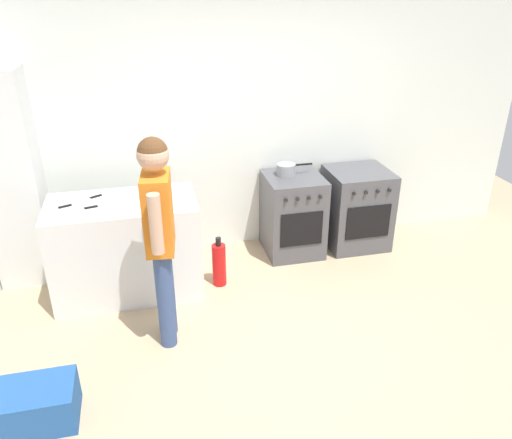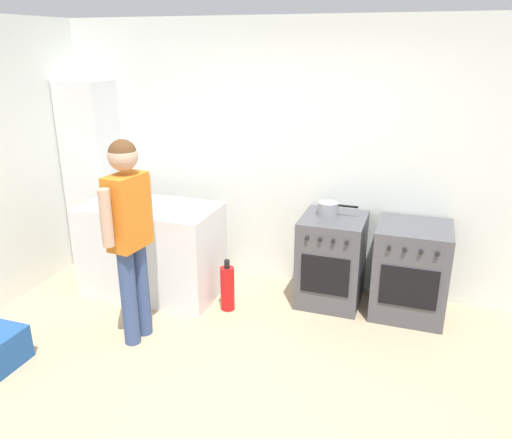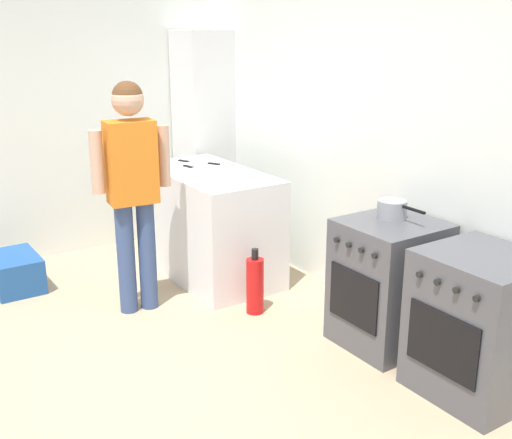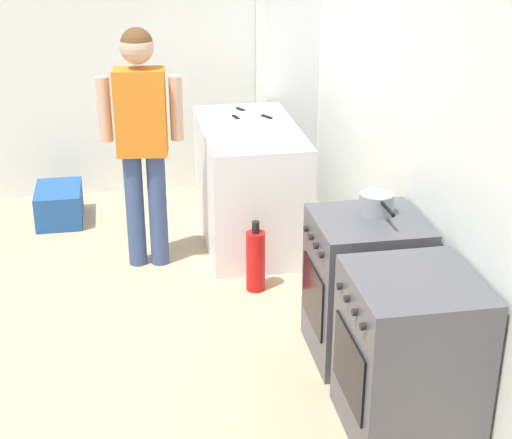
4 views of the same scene
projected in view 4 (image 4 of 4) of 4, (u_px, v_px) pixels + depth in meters
name	position (u px, v px, depth m)	size (l,w,h in m)	color
ground_plane	(90.00, 345.00, 4.69)	(8.00, 8.00, 0.00)	tan
back_wall	(417.00, 119.00, 4.49)	(6.00, 0.10, 2.60)	silver
side_wall_left	(131.00, 44.00, 6.59)	(0.10, 3.10, 2.60)	silver
counter_unit	(250.00, 184.00, 5.93)	(1.30, 0.70, 0.90)	silver
oven_left	(365.00, 287.00, 4.46)	(0.58, 0.62, 0.85)	#4C4C51
oven_right	(409.00, 356.00, 3.81)	(0.64, 0.62, 0.85)	#4C4C51
pot	(376.00, 204.00, 4.34)	(0.37, 0.19, 0.12)	gray
knife_paring	(238.00, 118.00, 5.93)	(0.21, 0.07, 0.01)	silver
knife_utility	(244.00, 111.00, 6.12)	(0.24, 0.12, 0.01)	silver
knife_bread	(258.00, 114.00, 6.05)	(0.32, 0.20, 0.01)	silver
person	(142.00, 128.00, 5.31)	(0.24, 0.57, 1.69)	#384C7A
fire_extinguisher	(256.00, 260.00, 5.25)	(0.13, 0.13, 0.50)	red
recycling_crate_lower	(59.00, 204.00, 6.37)	(0.52, 0.36, 0.28)	#235193
larder_cabinet	(286.00, 81.00, 6.65)	(0.48, 0.44, 2.00)	silver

